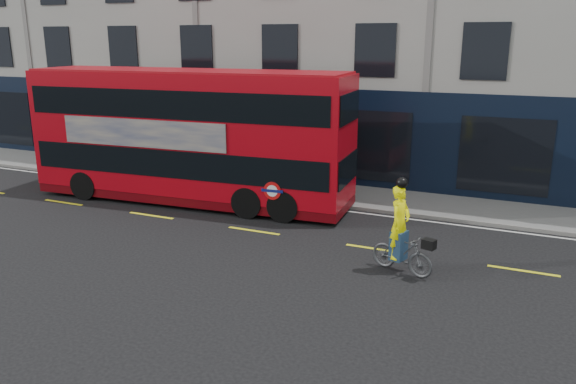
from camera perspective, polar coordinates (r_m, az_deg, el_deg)
The scene contains 8 objects.
ground at distance 15.34m, azimuth 7.46°, elevation -7.62°, with size 120.00×120.00×0.00m, color black.
pavement at distance 21.30m, azimuth 12.40°, elevation -1.06°, with size 60.00×3.00×0.12m, color gray.
kerb at distance 19.89m, azimuth 11.53°, elevation -2.18°, with size 60.00×0.12×0.13m, color slate.
building_terrace at distance 26.87m, azimuth 16.26°, elevation 18.08°, with size 50.00×10.07×15.00m.
road_edge_line at distance 19.63m, azimuth 11.33°, elevation -2.59°, with size 58.00×0.10×0.01m, color silver.
lane_dashes at distance 16.68m, azimuth 8.92°, elevation -5.73°, with size 58.00×0.12×0.01m, color yellow, non-canonical shape.
bus at distance 21.03m, azimuth -9.90°, elevation 5.67°, with size 12.21×3.51×4.86m.
cyclist at distance 14.91m, azimuth 11.43°, elevation -4.87°, with size 1.84×1.03×2.56m.
Camera 1 is at (3.79, -13.61, 5.96)m, focal length 35.00 mm.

